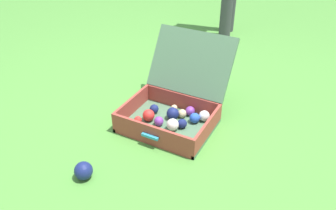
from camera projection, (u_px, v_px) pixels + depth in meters
The scene contains 3 objects.
ground_plane at pixel (166, 124), 2.22m from camera, with size 16.00×16.00×0.00m, color #4C8C38.
open_suitcase at pixel (175, 106), 2.20m from camera, with size 0.57×0.69×0.51m.
stray_ball_on_grass at pixel (83, 171), 1.79m from camera, with size 0.10×0.10×0.10m, color navy.
Camera 1 is at (0.86, -1.58, 1.32)m, focal length 35.93 mm.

